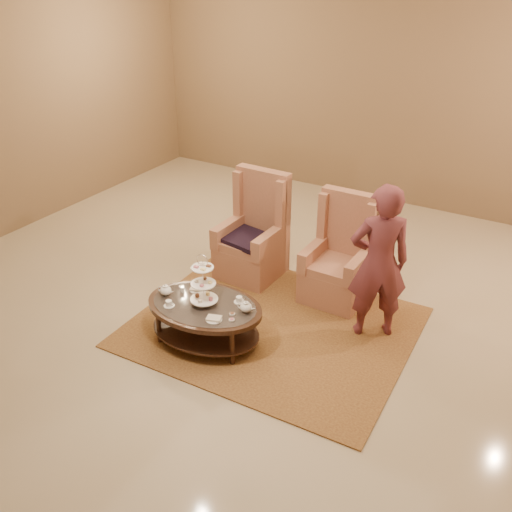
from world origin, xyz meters
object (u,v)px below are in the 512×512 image
Objects in this scene: person at (379,263)px; tea_table at (205,311)px; armchair_left at (254,241)px; armchair_right at (340,264)px.

tea_table is at bearing 3.04° from person.
armchair_left is at bearing 95.92° from tea_table.
tea_table is 1.66m from armchair_right.
armchair_left is (-0.30, 1.43, 0.06)m from tea_table.
tea_table is 1.00× the size of armchair_left.
armchair_right is at bearing 3.16° from armchair_left.
armchair_left reaches higher than armchair_right.
person reaches higher than armchair_right.
tea_table is at bearing -76.86° from armchair_left.
person is (1.66, -0.44, 0.38)m from armchair_left.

